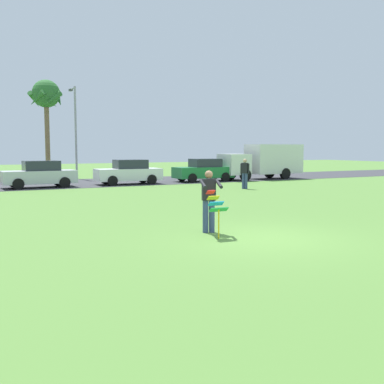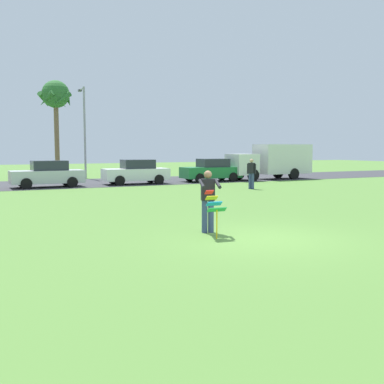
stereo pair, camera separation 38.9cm
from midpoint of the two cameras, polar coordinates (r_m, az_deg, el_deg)
ground_plane at (r=12.19m, az=7.76°, el=-5.70°), size 120.00×120.00×0.00m
road_strip at (r=31.69m, az=-14.93°, el=1.03°), size 120.00×8.00×0.01m
person_kite_flyer at (r=12.76m, az=1.23°, el=-0.83°), size 0.67×0.75×1.73m
kite_held at (r=12.07m, az=2.06°, el=-1.70°), size 0.52×0.65×1.23m
parked_car_silver at (r=28.82m, az=-18.69°, el=2.04°), size 4.24×1.92×1.60m
parked_car_white at (r=30.20m, az=-8.19°, el=2.41°), size 4.24×1.91×1.60m
parked_car_green at (r=32.48m, az=1.13°, el=2.68°), size 4.21×1.86×1.60m
parked_truck_white_box at (r=35.33m, az=8.73°, el=3.88°), size 6.77×2.30×2.62m
palm_tree_right_near at (r=37.48m, az=-17.87°, el=11.05°), size 2.58×2.71×7.51m
streetlight_pole at (r=36.71m, az=-14.54°, el=7.86°), size 0.24×1.65×7.00m
person_walker_near at (r=26.71m, az=6.13°, el=2.39°), size 0.37×0.51×1.73m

